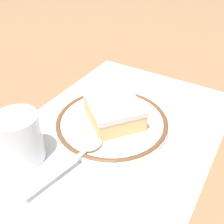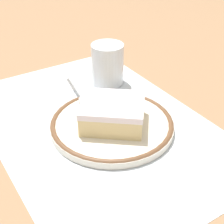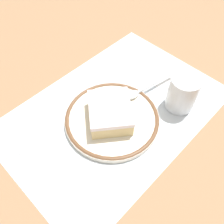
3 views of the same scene
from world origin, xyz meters
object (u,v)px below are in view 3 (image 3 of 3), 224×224
Objects in this scene: spoon at (142,90)px; cup at (182,94)px; plate at (112,119)px; napkin at (164,73)px; cake_slice at (110,112)px; sugar_packet at (11,145)px.

cup is (-0.04, 0.08, 0.02)m from spoon.
plate is 0.20m from napkin.
plate is 1.89× the size of napkin.
napkin is (-0.06, -0.09, -0.03)m from cup.
cake_slice is 0.21m from sugar_packet.
sugar_packet is at bearing -28.26° from plate.
cup is at bearing 151.05° from cake_slice.
cake_slice is 0.11m from spoon.
cake_slice is at bearing 1.25° from spoon.
cake_slice reaches higher than spoon.
cup is at bearing 151.34° from sugar_packet.
cup is at bearing 150.79° from plate.
plate is 1.56× the size of cake_slice.
napkin is 0.40m from sugar_packet.
sugar_packet reaches higher than napkin.
cup is 0.11m from napkin.
cake_slice is at bearing -28.95° from cup.
cup reaches higher than cake_slice.
plate is 4.15× the size of sugar_packet.
sugar_packet is at bearing -18.55° from spoon.
spoon is 1.82× the size of cup.
spoon is at bearing -65.56° from cup.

